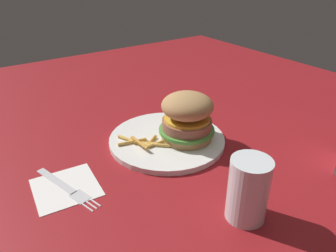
# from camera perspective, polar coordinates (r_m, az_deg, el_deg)

# --- Properties ---
(ground_plane) EXTENTS (1.60, 1.60, 0.00)m
(ground_plane) POSITION_cam_1_polar(r_m,az_deg,el_deg) (0.70, -2.18, -3.54)
(ground_plane) COLOR maroon
(plate) EXTENTS (0.26, 0.26, 0.01)m
(plate) POSITION_cam_1_polar(r_m,az_deg,el_deg) (0.71, -0.00, -2.56)
(plate) COLOR white
(plate) RESTS_ON ground_plane
(sandwich) EXTENTS (0.12, 0.12, 0.10)m
(sandwich) POSITION_cam_1_polar(r_m,az_deg,el_deg) (0.69, 3.41, 1.70)
(sandwich) COLOR tan
(sandwich) RESTS_ON plate
(fries_pile) EXTENTS (0.11, 0.10, 0.01)m
(fries_pile) POSITION_cam_1_polar(r_m,az_deg,el_deg) (0.69, -4.22, -2.92)
(fries_pile) COLOR #E5B251
(fries_pile) RESTS_ON plate
(napkin) EXTENTS (0.12, 0.12, 0.00)m
(napkin) POSITION_cam_1_polar(r_m,az_deg,el_deg) (0.61, -17.72, -10.32)
(napkin) COLOR white
(napkin) RESTS_ON ground_plane
(fork) EXTENTS (0.06, 0.17, 0.00)m
(fork) POSITION_cam_1_polar(r_m,az_deg,el_deg) (0.61, -17.67, -10.20)
(fork) COLOR silver
(fork) RESTS_ON napkin
(drink_glass) EXTENTS (0.06, 0.06, 0.11)m
(drink_glass) POSITION_cam_1_polar(r_m,az_deg,el_deg) (0.52, 14.34, -11.13)
(drink_glass) COLOR silver
(drink_glass) RESTS_ON ground_plane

